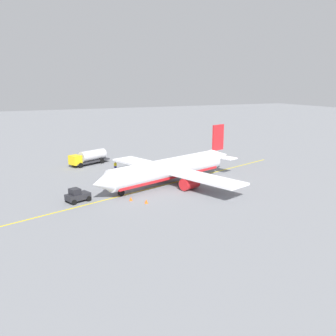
# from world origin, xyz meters

# --- Properties ---
(ground_plane) EXTENTS (400.00, 400.00, 0.00)m
(ground_plane) POSITION_xyz_m (0.00, 0.00, 0.00)
(ground_plane) COLOR slate
(airplane) EXTENTS (32.37, 30.38, 9.74)m
(airplane) POSITION_xyz_m (-0.47, -0.16, 2.69)
(airplane) COLOR white
(airplane) RESTS_ON ground
(fuel_tanker) EXTENTS (9.84, 6.34, 3.15)m
(fuel_tanker) POSITION_xyz_m (9.14, -22.43, 1.72)
(fuel_tanker) COLOR #2D2D33
(fuel_tanker) RESTS_ON ground
(pushback_tug) EXTENTS (4.06, 3.30, 2.20)m
(pushback_tug) POSITION_xyz_m (17.08, 3.42, 1.01)
(pushback_tug) COLOR #232328
(pushback_tug) RESTS_ON ground
(refueling_worker) EXTENTS (0.53, 0.37, 1.71)m
(refueling_worker) POSITION_xyz_m (5.34, -14.96, 0.82)
(refueling_worker) COLOR navy
(refueling_worker) RESTS_ON ground
(safety_cone_nose) EXTENTS (0.55, 0.55, 0.61)m
(safety_cone_nose) POSITION_xyz_m (7.70, 8.67, 0.30)
(safety_cone_nose) COLOR #F2590F
(safety_cone_nose) RESTS_ON ground
(safety_cone_wingtip) EXTENTS (0.54, 0.54, 0.60)m
(safety_cone_wingtip) POSITION_xyz_m (9.38, 6.35, 0.30)
(safety_cone_wingtip) COLOR #F2590F
(safety_cone_wingtip) RESTS_ON ground
(taxi_line_marking) EXTENTS (60.33, 20.60, 0.01)m
(taxi_line_marking) POSITION_xyz_m (0.00, 0.00, 0.01)
(taxi_line_marking) COLOR yellow
(taxi_line_marking) RESTS_ON ground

